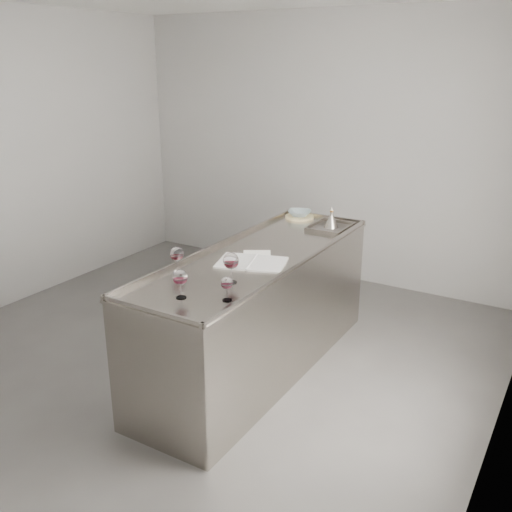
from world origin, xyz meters
The scene contains 11 objects.
room_shell centered at (0.00, 0.00, 1.40)m, with size 4.54×5.04×2.84m.
counter centered at (0.50, 0.30, 0.47)m, with size 0.77×2.42×0.97m.
wine_glass_left centered at (0.23, -0.30, 1.07)m, with size 0.09×0.09×0.18m.
wine_glass_middle centered at (0.51, -0.63, 1.07)m, with size 0.09×0.09×0.18m.
wine_glass_right centered at (0.64, -0.26, 1.08)m, with size 0.10×0.10×0.20m.
wine_glass_small centered at (0.78, -0.52, 1.05)m, with size 0.07×0.07×0.15m.
notebook centered at (0.56, 0.11, 0.95)m, with size 0.55×0.46×0.02m.
loose_paper_top centered at (0.52, 0.26, 0.94)m, with size 0.20×0.29×0.00m, color silver.
trivet centered at (0.30, 1.38, 0.95)m, with size 0.26×0.26×0.02m, color beige.
ceramic_bowl centered at (0.30, 1.38, 0.99)m, with size 0.21×0.21×0.05m, color #94AAAC.
wine_funnel centered at (0.67, 1.24, 1.00)m, with size 0.13×0.13×0.19m.
Camera 1 is at (2.54, -3.12, 2.31)m, focal length 40.00 mm.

